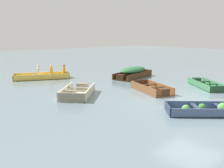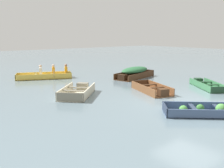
# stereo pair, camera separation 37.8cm
# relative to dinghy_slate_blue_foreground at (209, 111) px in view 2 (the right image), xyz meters

# --- Properties ---
(ground_plane) EXTENTS (80.00, 80.00, 0.00)m
(ground_plane) POSITION_rel_dinghy_slate_blue_foreground_xyz_m (1.01, 1.39, -0.14)
(ground_plane) COLOR slate
(dinghy_slate_blue_foreground) EXTENTS (2.94, 2.85, 0.43)m
(dinghy_slate_blue_foreground) POSITION_rel_dinghy_slate_blue_foreground_xyz_m (0.00, 0.00, 0.00)
(dinghy_slate_blue_foreground) COLOR #475B7F
(dinghy_slate_blue_foreground) RESTS_ON ground
(skiff_cream_near_moored) EXTENTS (2.67, 2.59, 0.41)m
(skiff_cream_near_moored) POSITION_rel_dinghy_slate_blue_foreground_xyz_m (-2.03, 5.65, 0.01)
(skiff_cream_near_moored) COLOR beige
(skiff_cream_near_moored) RESTS_ON ground
(skiff_dark_varnish_mid_moored) EXTENTS (3.36, 1.80, 0.73)m
(skiff_dark_varnish_mid_moored) POSITION_rel_dinghy_slate_blue_foreground_xyz_m (3.51, 7.33, 0.29)
(skiff_dark_varnish_mid_moored) COLOR #4C2D19
(skiff_dark_varnish_mid_moored) RESTS_ON ground
(skiff_green_far_moored) EXTENTS (2.28, 2.71, 0.34)m
(skiff_green_far_moored) POSITION_rel_dinghy_slate_blue_foreground_xyz_m (4.31, 2.56, -0.02)
(skiff_green_far_moored) COLOR #387047
(skiff_green_far_moored) RESTS_ON ground
(skiff_wooden_brown_outer_moored) EXTENTS (1.85, 2.77, 0.39)m
(skiff_wooden_brown_outer_moored) POSITION_rel_dinghy_slate_blue_foreground_xyz_m (1.15, 3.67, -0.00)
(skiff_wooden_brown_outer_moored) COLOR brown
(skiff_wooden_brown_outer_moored) RESTS_ON ground
(rowboat_yellow_with_crew) EXTENTS (3.68, 2.60, 0.92)m
(rowboat_yellow_with_crew) POSITION_rel_dinghy_slate_blue_foreground_xyz_m (-1.05, 10.93, 0.06)
(rowboat_yellow_with_crew) COLOR #E5BC47
(rowboat_yellow_with_crew) RESTS_ON ground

